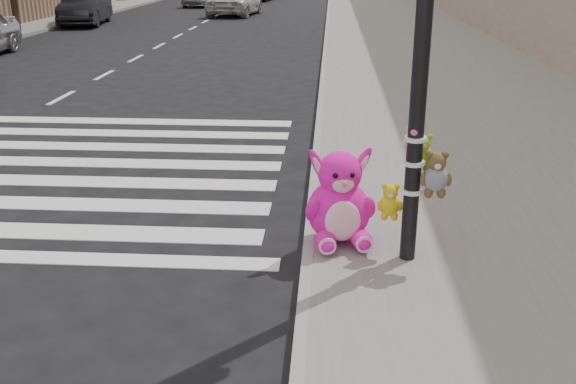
# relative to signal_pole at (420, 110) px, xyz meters

# --- Properties ---
(ground) EXTENTS (120.00, 120.00, 0.00)m
(ground) POSITION_rel_signal_pole_xyz_m (-2.63, -1.81, -1.73)
(ground) COLOR black
(ground) RESTS_ON ground
(sidewalk_near) EXTENTS (7.00, 80.00, 0.14)m
(sidewalk_near) POSITION_rel_signal_pole_xyz_m (2.37, 8.19, -1.66)
(sidewalk_near) COLOR slate
(sidewalk_near) RESTS_ON ground
(curb_edge) EXTENTS (0.12, 80.00, 0.15)m
(curb_edge) POSITION_rel_signal_pole_xyz_m (-1.08, 8.19, -1.66)
(curb_edge) COLOR gray
(curb_edge) RESTS_ON ground
(signal_pole) EXTENTS (0.72, 0.50, 4.00)m
(signal_pole) POSITION_rel_signal_pole_xyz_m (0.00, 0.00, 0.00)
(signal_pole) COLOR black
(signal_pole) RESTS_ON sidewalk_near
(pink_bunny) EXTENTS (0.80, 0.90, 1.10)m
(pink_bunny) POSITION_rel_signal_pole_xyz_m (-0.75, 0.35, -1.14)
(pink_bunny) COLOR #FF15B4
(pink_bunny) RESTS_ON sidewalk_near
(red_teddy) EXTENTS (0.15, 0.13, 0.18)m
(red_teddy) POSITION_rel_signal_pole_xyz_m (-0.83, 0.59, -1.50)
(red_teddy) COLOR #BA3A12
(red_teddy) RESTS_ON sidewalk_near
(car_dark_far) EXTENTS (2.31, 4.92, 1.56)m
(car_dark_far) POSITION_rel_signal_pole_xyz_m (-12.43, 24.28, -0.95)
(car_dark_far) COLOR black
(car_dark_far) RESTS_ON ground
(car_white_near) EXTENTS (2.74, 4.99, 1.33)m
(car_white_near) POSITION_rel_signal_pole_xyz_m (-6.13, 29.75, -1.07)
(car_white_near) COLOR beige
(car_white_near) RESTS_ON ground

